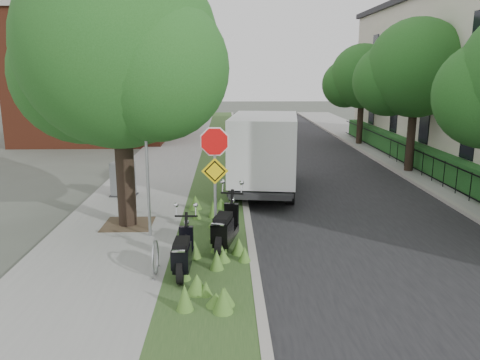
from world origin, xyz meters
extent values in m
plane|color=#4C5147|center=(0.00, 0.00, 0.00)|extent=(120.00, 120.00, 0.00)
cube|color=gray|center=(-4.25, 10.00, 0.06)|extent=(3.50, 60.00, 0.12)
cube|color=#2C4A1F|center=(-1.50, 10.00, 0.06)|extent=(2.00, 60.00, 0.12)
cube|color=#9E9991|center=(-0.50, 10.00, 0.07)|extent=(0.20, 60.00, 0.13)
cube|color=black|center=(3.00, 10.00, 0.01)|extent=(7.00, 60.00, 0.01)
cube|color=#9E9991|center=(6.50, 10.00, 0.07)|extent=(0.20, 60.00, 0.13)
cube|color=gray|center=(8.20, 10.00, 0.06)|extent=(3.20, 60.00, 0.12)
cylinder|color=black|center=(-4.00, 2.80, 2.36)|extent=(0.52, 0.52, 4.48)
sphere|color=#20521B|center=(-4.00, 2.80, 5.08)|extent=(5.40, 5.40, 5.40)
sphere|color=#20521B|center=(-5.21, 3.61, 4.41)|extent=(4.05, 4.05, 4.05)
sphere|color=#20521B|center=(-2.92, 2.12, 4.54)|extent=(3.78, 3.78, 3.78)
cube|color=#473828|center=(-4.00, 2.80, 0.12)|extent=(1.40, 1.40, 0.01)
cylinder|color=#A5A8AD|center=(-3.20, 1.80, 2.12)|extent=(0.08, 0.08, 4.00)
torus|color=#A5A8AD|center=(-2.70, -0.60, 0.50)|extent=(0.05, 0.77, 0.77)
cube|color=#A5A8AD|center=(-2.70, -0.96, 0.14)|extent=(0.06, 0.06, 0.04)
cube|color=#A5A8AD|center=(-2.70, -0.24, 0.14)|extent=(0.06, 0.06, 0.04)
cylinder|color=#A5A8AD|center=(-1.40, 0.60, 1.62)|extent=(0.07, 0.07, 3.00)
cylinder|color=red|center=(-1.40, 0.57, 2.87)|extent=(0.86, 0.03, 0.86)
cylinder|color=white|center=(-1.40, 0.58, 2.87)|extent=(0.94, 0.02, 0.94)
cube|color=yellow|center=(-1.40, 0.57, 2.17)|extent=(0.64, 0.03, 0.64)
cube|color=black|center=(7.20, 10.00, 1.07)|extent=(0.04, 24.00, 0.04)
cube|color=black|center=(7.20, 10.00, 0.27)|extent=(0.04, 24.00, 0.04)
cylinder|color=black|center=(7.20, 10.00, 0.62)|extent=(0.03, 0.03, 1.00)
cube|color=#184418|center=(7.90, 10.00, 0.67)|extent=(1.00, 24.00, 1.10)
cube|color=#2D2D33|center=(7.95, 10.00, 4.30)|extent=(0.25, 26.00, 0.60)
cube|color=brown|center=(-9.50, 22.00, 4.00)|extent=(9.00, 10.00, 8.00)
cube|color=#9E9991|center=(-9.50, 22.00, 8.10)|extent=(9.40, 10.40, 0.40)
cylinder|color=black|center=(7.00, 10.00, 2.14)|extent=(0.36, 0.36, 4.03)
sphere|color=#20521B|center=(7.00, 10.00, 4.58)|extent=(4.20, 4.20, 4.20)
sphere|color=#20521B|center=(6.05, 10.63, 4.06)|extent=(3.15, 3.15, 3.15)
sphere|color=#20521B|center=(7.84, 9.47, 4.16)|extent=(2.94, 2.94, 2.94)
cylinder|color=black|center=(7.00, 18.00, 1.94)|extent=(0.36, 0.36, 3.64)
sphere|color=#20521B|center=(7.00, 18.00, 4.15)|extent=(3.80, 3.80, 3.80)
sphere|color=#20521B|center=(6.14, 18.57, 3.67)|extent=(2.85, 2.85, 2.85)
sphere|color=#20521B|center=(7.76, 17.52, 3.77)|extent=(2.66, 2.66, 2.66)
cylinder|color=black|center=(-0.97, 1.64, 0.42)|extent=(0.27, 0.61, 0.60)
cylinder|color=black|center=(-1.29, 0.26, 0.42)|extent=(0.27, 0.61, 0.60)
cube|color=black|center=(-1.14, 0.90, 0.44)|extent=(0.68, 1.37, 0.21)
cube|color=black|center=(-1.23, 0.51, 0.72)|extent=(0.57, 0.82, 0.46)
cube|color=black|center=(-1.22, 0.56, 1.01)|extent=(0.49, 0.75, 0.14)
cylinder|color=black|center=(-2.06, 0.13, 0.38)|extent=(0.14, 0.53, 0.53)
cylinder|color=black|center=(-2.10, -1.13, 0.38)|extent=(0.14, 0.53, 0.53)
cube|color=black|center=(-2.08, -0.55, 0.41)|extent=(0.39, 1.18, 0.18)
cube|color=black|center=(-2.10, -0.90, 0.65)|extent=(0.39, 0.67, 0.41)
cube|color=black|center=(-2.09, -0.85, 0.91)|extent=(0.33, 0.62, 0.12)
cube|color=#262628|center=(0.30, 6.85, 0.52)|extent=(2.76, 5.66, 0.18)
cube|color=#B7BABC|center=(0.58, 8.93, 1.39)|extent=(2.28, 1.70, 1.64)
cube|color=white|center=(0.22, 6.29, 1.80)|extent=(2.76, 4.16, 2.26)
cube|color=#262628|center=(-4.81, 6.05, 0.14)|extent=(0.95, 0.69, 0.04)
cube|color=slate|center=(-4.81, 6.05, 0.72)|extent=(0.84, 0.58, 1.20)
camera|label=1|loc=(-1.12, -10.23, 4.49)|focal=35.00mm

